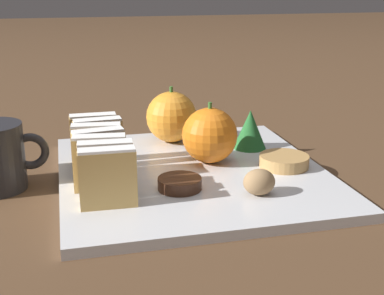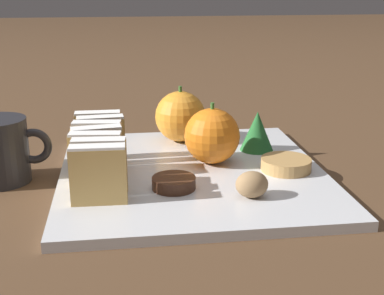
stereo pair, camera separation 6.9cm
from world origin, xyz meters
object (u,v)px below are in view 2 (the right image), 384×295
at_px(orange_far, 212,136).
at_px(walnut, 252,184).
at_px(orange_near, 181,116).
at_px(chocolate_cookie, 174,183).

bearing_deg(orange_far, walnut, -78.80).
height_order(orange_far, walnut, orange_far).
bearing_deg(orange_near, orange_far, -74.66).
relative_size(orange_near, orange_far, 1.02).
distance_m(orange_near, orange_far, 0.11).
bearing_deg(chocolate_cookie, orange_near, 80.67).
bearing_deg(walnut, orange_far, 101.20).
height_order(orange_far, chocolate_cookie, orange_far).
xyz_separation_m(orange_near, chocolate_cookie, (-0.03, -0.19, -0.03)).
xyz_separation_m(orange_near, walnut, (0.05, -0.23, -0.02)).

